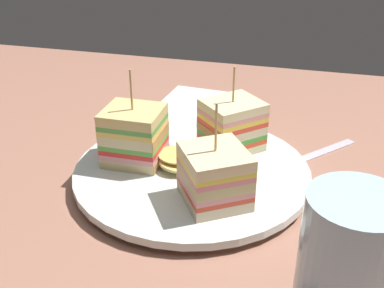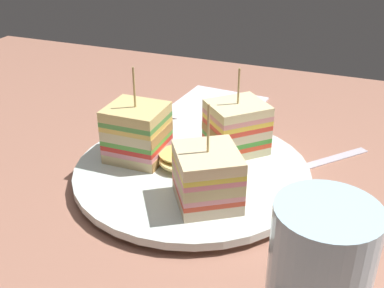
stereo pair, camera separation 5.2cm
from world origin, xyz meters
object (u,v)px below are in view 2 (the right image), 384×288
object	(u,v)px
sandwich_wedge_0	(207,177)
napkin	(216,106)
plate	(192,172)
sandwich_wedge_1	(236,127)
drinking_glass	(317,283)
spoon	(303,165)
sandwich_wedge_2	(137,133)
chip_pile	(181,160)

from	to	relation	value
sandwich_wedge_0	napkin	size ratio (longest dim) A/B	0.78
plate	sandwich_wedge_1	world-z (taller)	sandwich_wedge_1
drinking_glass	spoon	bearing A→B (deg)	-78.92
sandwich_wedge_0	spoon	size ratio (longest dim) A/B	0.94
sandwich_wedge_0	sandwich_wedge_2	xyz separation A→B (cm)	(10.52, -5.52, 0.36)
sandwich_wedge_1	sandwich_wedge_2	size ratio (longest dim) A/B	0.93
spoon	drinking_glass	xyz separation A→B (cm)	(-4.66, 23.81, 4.35)
sandwich_wedge_2	spoon	bearing A→B (deg)	21.71
drinking_glass	chip_pile	bearing A→B (deg)	-43.62
sandwich_wedge_2	napkin	world-z (taller)	sandwich_wedge_2
spoon	plate	bearing A→B (deg)	-15.92
sandwich_wedge_0	napkin	xyz separation A→B (cm)	(8.09, -26.25, -4.15)
spoon	drinking_glass	distance (cm)	24.65
chip_pile	sandwich_wedge_0	bearing A→B (deg)	132.97
sandwich_wedge_1	chip_pile	world-z (taller)	sandwich_wedge_1
sandwich_wedge_2	chip_pile	size ratio (longest dim) A/B	1.72
napkin	sandwich_wedge_2	bearing A→B (deg)	83.30
plate	spoon	world-z (taller)	plate
sandwich_wedge_2	napkin	bearing A→B (deg)	82.98
plate	sandwich_wedge_2	distance (cm)	7.72
plate	chip_pile	xyz separation A→B (cm)	(1.32, 0.05, 1.41)
drinking_glass	sandwich_wedge_0	bearing A→B (deg)	-42.06
sandwich_wedge_0	sandwich_wedge_1	size ratio (longest dim) A/B	1.03
sandwich_wedge_1	napkin	world-z (taller)	sandwich_wedge_1
sandwich_wedge_0	spoon	distance (cm)	15.39
spoon	drinking_glass	bearing A→B (deg)	52.41
napkin	chip_pile	bearing A→B (deg)	98.13
drinking_glass	plate	bearing A→B (deg)	-45.99
sandwich_wedge_1	sandwich_wedge_0	bearing A→B (deg)	47.64
plate	sandwich_wedge_0	bearing A→B (deg)	124.39
sandwich_wedge_2	drinking_glass	world-z (taller)	sandwich_wedge_2
spoon	napkin	bearing A→B (deg)	-89.39
plate	drinking_glass	xyz separation A→B (cm)	(-15.97, 16.53, 3.78)
plate	sandwich_wedge_0	size ratio (longest dim) A/B	2.52
plate	napkin	bearing A→B (deg)	-78.29
chip_pile	drinking_glass	size ratio (longest dim) A/B	0.58
drinking_glass	sandwich_wedge_1	bearing A→B (deg)	-60.50
sandwich_wedge_1	drinking_glass	xyz separation A→B (cm)	(-12.68, 22.40, 0.17)
plate	sandwich_wedge_2	world-z (taller)	sandwich_wedge_2
sandwich_wedge_0	drinking_glass	xyz separation A→B (cm)	(-12.18, 10.99, 0.35)
sandwich_wedge_2	drinking_glass	distance (cm)	28.07
sandwich_wedge_0	sandwich_wedge_1	xyz separation A→B (cm)	(0.50, -11.42, 0.18)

